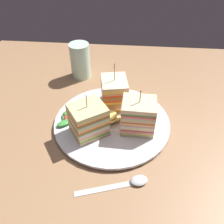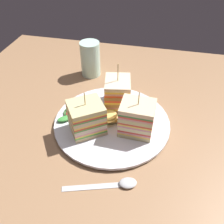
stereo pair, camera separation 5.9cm
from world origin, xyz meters
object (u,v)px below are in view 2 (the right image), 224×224
object	(u,v)px
sandwich_wedge_1	(87,118)
sandwich_wedge_2	(137,118)
spoon	(118,184)
drinking_glass	(91,61)
chip_pile	(109,116)
sandwich_wedge_0	(117,93)
plate	(112,122)

from	to	relation	value
sandwich_wedge_1	sandwich_wedge_2	distance (cm)	11.70
spoon	drinking_glass	bearing A→B (deg)	96.15
sandwich_wedge_1	chip_pile	xyz separation A→B (cm)	(4.13, 4.96, -3.01)
drinking_glass	sandwich_wedge_2	bearing A→B (deg)	-52.61
chip_pile	drinking_glass	size ratio (longest dim) A/B	0.73
sandwich_wedge_0	sandwich_wedge_2	distance (cm)	10.81
chip_pile	sandwich_wedge_2	bearing A→B (deg)	-20.07
spoon	drinking_glass	world-z (taller)	drinking_glass
sandwich_wedge_2	spoon	xyz separation A→B (cm)	(-1.35, -15.01, -4.90)
plate	spoon	bearing A→B (deg)	-73.58
sandwich_wedge_0	drinking_glass	size ratio (longest dim) A/B	1.15
drinking_glass	plate	bearing A→B (deg)	-61.41
drinking_glass	spoon	bearing A→B (deg)	-66.44
sandwich_wedge_0	sandwich_wedge_2	bearing A→B (deg)	26.34
sandwich_wedge_2	spoon	distance (cm)	15.85
sandwich_wedge_0	spoon	size ratio (longest dim) A/B	0.85
sandwich_wedge_1	drinking_glass	size ratio (longest dim) A/B	1.01
sandwich_wedge_1	chip_pile	bearing A→B (deg)	16.03
sandwich_wedge_1	chip_pile	size ratio (longest dim) A/B	1.39
plate	drinking_glass	bearing A→B (deg)	118.59
chip_pile	drinking_glass	distance (cm)	24.20
drinking_glass	sandwich_wedge_1	bearing A→B (deg)	-75.30
chip_pile	drinking_glass	world-z (taller)	drinking_glass
spoon	drinking_glass	distance (cm)	42.85
sandwich_wedge_1	spoon	world-z (taller)	sandwich_wedge_1
sandwich_wedge_1	sandwich_wedge_2	bearing A→B (deg)	-22.94
sandwich_wedge_1	spoon	size ratio (longest dim) A/B	0.74
chip_pile	spoon	xyz separation A→B (cm)	(6.00, -17.70, -1.73)
sandwich_wedge_0	sandwich_wedge_1	bearing A→B (deg)	-35.07
plate	sandwich_wedge_0	size ratio (longest dim) A/B	2.29
plate	drinking_glass	xyz separation A→B (cm)	(-12.03, 22.07, 3.98)
sandwich_wedge_0	chip_pile	distance (cm)	6.76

